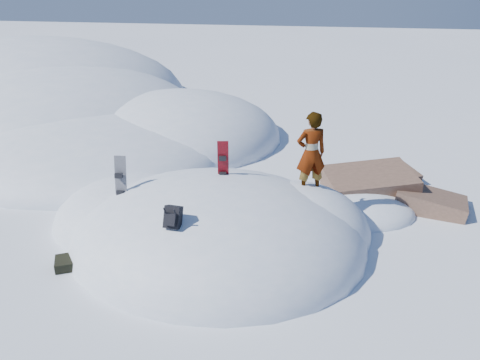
% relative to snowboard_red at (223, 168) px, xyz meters
% --- Properties ---
extents(ground, '(120.00, 120.00, 0.00)m').
position_rel_snowboard_red_xyz_m(ground, '(0.01, -0.73, -1.61)').
color(ground, white).
rests_on(ground, ground).
extents(snow_mound, '(8.00, 6.00, 3.00)m').
position_rel_snowboard_red_xyz_m(snow_mound, '(-0.16, -0.50, -1.61)').
color(snow_mound, white).
rests_on(snow_mound, ground).
extents(snow_ridge, '(21.50, 18.50, 6.40)m').
position_rel_snowboard_red_xyz_m(snow_ridge, '(-10.42, 9.11, -1.61)').
color(snow_ridge, white).
rests_on(snow_ridge, ground).
extents(rock_outcrop, '(4.68, 4.41, 1.68)m').
position_rel_snowboard_red_xyz_m(rock_outcrop, '(3.73, 2.27, -1.60)').
color(rock_outcrop, brown).
rests_on(rock_outcrop, ground).
extents(snowboard_red, '(0.29, 0.23, 1.41)m').
position_rel_snowboard_red_xyz_m(snowboard_red, '(0.00, 0.00, 0.00)').
color(snowboard_red, '#B70917').
rests_on(snowboard_red, snow_mound).
extents(snowboard_dark, '(0.30, 0.30, 1.44)m').
position_rel_snowboard_red_xyz_m(snowboard_dark, '(-2.27, -0.84, -0.31)').
color(snowboard_dark, black).
rests_on(snowboard_dark, snow_mound).
extents(backpack, '(0.34, 0.43, 0.53)m').
position_rel_snowboard_red_xyz_m(backpack, '(-0.44, -2.36, -0.17)').
color(backpack, black).
rests_on(backpack, snow_mound).
extents(gear_pile, '(1.00, 0.80, 0.26)m').
position_rel_snowboard_red_xyz_m(gear_pile, '(-2.72, -2.35, -1.48)').
color(gear_pile, black).
rests_on(gear_pile, ground).
extents(person, '(0.86, 0.74, 2.00)m').
position_rel_snowboard_red_xyz_m(person, '(2.04, 0.33, 0.41)').
color(person, slate).
rests_on(person, snow_mound).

